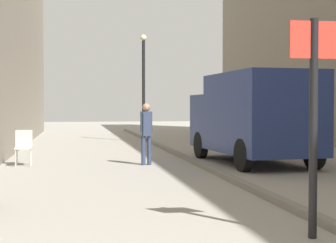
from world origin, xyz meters
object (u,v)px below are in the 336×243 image
delivery_van (253,116)px  lamp_post (144,81)px  pedestrian_main_foreground (146,129)px  cafe_chair_near_window (24,145)px  street_sign_post (313,108)px

delivery_van → lamp_post: lamp_post is taller
pedestrian_main_foreground → lamp_post: lamp_post is taller
delivery_van → cafe_chair_near_window: size_ratio=5.32×
street_sign_post → lamp_post: bearing=-89.0°
delivery_van → street_sign_post: street_sign_post is taller
delivery_van → street_sign_post: 8.04m
delivery_van → lamp_post: (-1.82, 9.21, 1.41)m
delivery_van → lamp_post: size_ratio=1.05×
pedestrian_main_foreground → delivery_van: 2.97m
cafe_chair_near_window → street_sign_post: bearing=115.0°
pedestrian_main_foreground → cafe_chair_near_window: size_ratio=1.76×
pedestrian_main_foreground → lamp_post: size_ratio=0.35×
street_sign_post → cafe_chair_near_window: size_ratio=2.77×
pedestrian_main_foreground → delivery_van: size_ratio=0.33×
cafe_chair_near_window → pedestrian_main_foreground: bearing=170.7°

